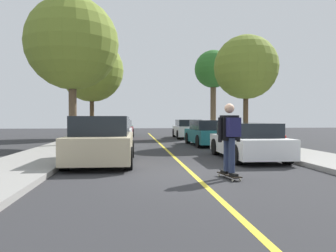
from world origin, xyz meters
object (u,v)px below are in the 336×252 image
(skateboard, at_px, (229,175))
(parked_car_left_farthest, at_px, (122,128))
(fire_hydrant, at_px, (284,144))
(skateboarder, at_px, (230,134))
(street_tree_right_nearest, at_px, (246,67))
(parked_car_left_nearest, at_px, (103,141))
(street_tree_right_near, at_px, (213,70))
(parked_car_left_near, at_px, (115,133))
(parked_car_left_far, at_px, (119,129))
(street_tree_left_near, at_px, (92,70))
(parked_car_right_far, at_px, (188,129))
(street_tree_left_nearest, at_px, (72,44))
(parked_car_right_near, at_px, (208,133))
(parked_car_right_nearest, at_px, (247,141))

(skateboard, bearing_deg, parked_car_left_farthest, 98.66)
(fire_hydrant, height_order, skateboarder, skateboarder)
(parked_car_left_farthest, relative_size, street_tree_right_nearest, 0.79)
(parked_car_left_nearest, distance_m, street_tree_right_near, 15.52)
(parked_car_left_near, height_order, parked_car_left_far, parked_car_left_near)
(parked_car_left_far, xyz_separation_m, street_tree_left_near, (-2.01, 0.63, 4.30))
(parked_car_left_far, height_order, parked_car_right_far, parked_car_right_far)
(parked_car_left_far, xyz_separation_m, street_tree_left_nearest, (-2.01, -6.81, 4.47))
(parked_car_right_far, distance_m, street_tree_right_nearest, 7.75)
(street_tree_right_nearest, bearing_deg, fire_hydrant, -95.44)
(parked_car_left_near, xyz_separation_m, fire_hydrant, (6.47, -5.93, -0.21))
(parked_car_left_nearest, relative_size, parked_car_right_near, 1.01)
(parked_car_right_nearest, distance_m, street_tree_right_nearest, 7.00)
(parked_car_left_far, bearing_deg, street_tree_left_nearest, -106.46)
(parked_car_right_far, bearing_deg, street_tree_right_nearest, -73.06)
(parked_car_right_near, xyz_separation_m, parked_car_right_far, (-0.00, 6.52, 0.02))
(parked_car_left_near, bearing_deg, skateboard, -71.62)
(parked_car_left_farthest, xyz_separation_m, street_tree_left_near, (-2.01, -4.83, 4.33))
(parked_car_left_nearest, relative_size, parked_car_left_far, 0.94)
(parked_car_left_far, relative_size, street_tree_right_nearest, 0.78)
(parked_car_left_near, distance_m, skateboard, 10.27)
(parked_car_left_far, relative_size, parked_car_right_near, 1.08)
(fire_hydrant, bearing_deg, street_tree_left_nearest, 148.81)
(skateboarder, bearing_deg, street_tree_left_near, 107.75)
(parked_car_right_far, bearing_deg, street_tree_left_nearest, -135.46)
(parked_car_left_near, height_order, skateboard, parked_car_left_near)
(street_tree_left_nearest, relative_size, skateboard, 8.40)
(parked_car_left_far, height_order, street_tree_right_near, street_tree_right_near)
(street_tree_left_nearest, distance_m, fire_hydrant, 10.96)
(parked_car_right_near, distance_m, skateboard, 9.47)
(fire_hydrant, relative_size, skateboarder, 0.42)
(parked_car_right_nearest, height_order, street_tree_right_nearest, street_tree_right_nearest)
(parked_car_left_far, distance_m, parked_car_left_farthest, 5.46)
(parked_car_left_near, height_order, street_tree_right_near, street_tree_right_near)
(street_tree_left_nearest, xyz_separation_m, street_tree_right_nearest, (9.00, 0.26, -0.96))
(parked_car_left_far, relative_size, skateboard, 5.16)
(parked_car_right_near, height_order, street_tree_right_nearest, street_tree_right_nearest)
(fire_hydrant, bearing_deg, skateboarder, -130.20)
(parked_car_left_nearest, distance_m, fire_hydrant, 6.53)
(parked_car_right_near, distance_m, parked_car_right_far, 6.52)
(parked_car_right_nearest, bearing_deg, street_tree_left_nearest, 142.13)
(parked_car_left_nearest, height_order, parked_car_right_far, parked_car_left_nearest)
(skateboard, relative_size, skateboarder, 0.52)
(parked_car_right_near, bearing_deg, parked_car_right_far, 90.01)
(street_tree_left_near, bearing_deg, parked_car_left_farthest, 67.39)
(parked_car_left_near, xyz_separation_m, street_tree_left_nearest, (-2.01, -0.79, 4.44))
(parked_car_left_nearest, relative_size, street_tree_left_nearest, 0.58)
(parked_car_left_near, relative_size, skateboarder, 2.58)
(parked_car_left_farthest, height_order, parked_car_right_far, parked_car_right_far)
(parked_car_right_far, xyz_separation_m, street_tree_right_near, (2.02, 0.33, 4.40))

